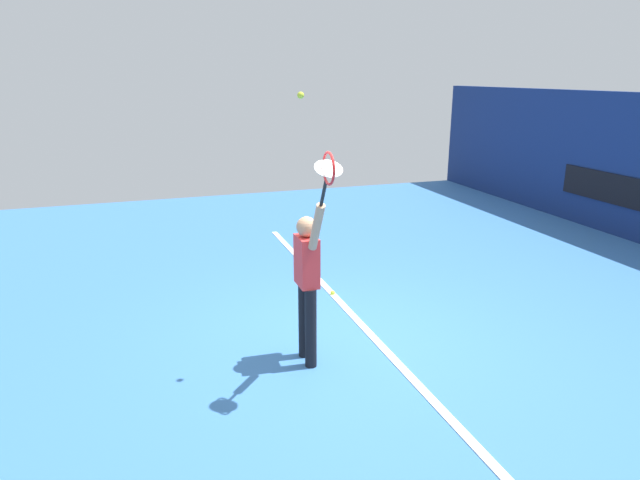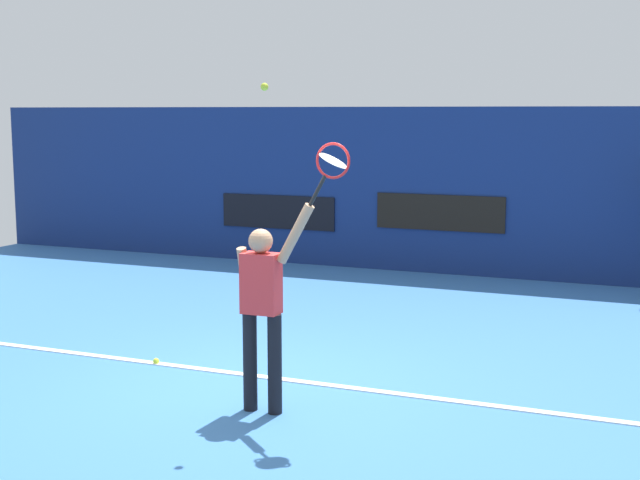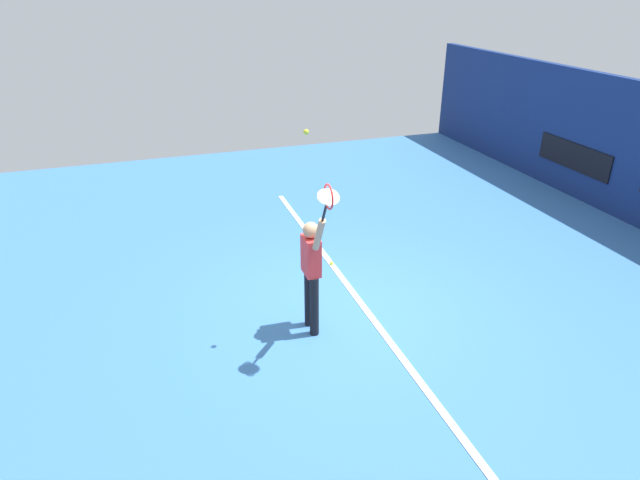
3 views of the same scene
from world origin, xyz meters
name	(u,v)px [view 3 (image 3 of 3)]	position (x,y,z in m)	size (l,w,h in m)	color
ground_plane	(342,311)	(0.00, 0.00, 0.00)	(18.00, 18.00, 0.00)	#3870B2
sponsor_banner_portside	(574,156)	(-3.00, 6.79, 0.92)	(2.20, 0.03, 0.60)	black
court_baseline	(363,306)	(0.00, 0.35, 0.01)	(10.00, 0.10, 0.01)	white
tennis_player	(312,268)	(0.31, -0.59, 1.01)	(0.76, 0.31, 1.94)	black
tennis_racket	(328,199)	(0.98, -0.59, 2.28)	(0.44, 0.27, 0.61)	black
tennis_ball	(306,132)	(0.39, -0.67, 2.93)	(0.07, 0.07, 0.07)	#CCE033
spare_ball	(332,263)	(-1.44, 0.35, 0.03)	(0.07, 0.07, 0.07)	#CCE033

